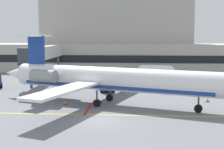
# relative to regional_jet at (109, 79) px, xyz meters

# --- Properties ---
(ground) EXTENTS (120.00, 120.00, 0.11)m
(ground) POSITION_rel_regional_jet_xyz_m (-0.29, -7.82, -3.19)
(ground) COLOR slate
(terminal_building) EXTENTS (78.87, 14.60, 20.25)m
(terminal_building) POSITION_rel_regional_jet_xyz_m (-4.46, 40.13, 4.23)
(terminal_building) COLOR #B7B2A8
(terminal_building) RESTS_ON ground
(jet_bridge_west) EXTENTS (2.40, 23.09, 6.50)m
(jet_bridge_west) POSITION_rel_regional_jet_xyz_m (-13.60, 19.88, 1.98)
(jet_bridge_west) COLOR silver
(jet_bridge_west) RESTS_ON ground
(regional_jet) EXTENTS (31.68, 25.50, 8.51)m
(regional_jet) POSITION_rel_regional_jet_xyz_m (0.00, 0.00, 0.00)
(regional_jet) COLOR white
(regional_jet) RESTS_ON ground
(pushback_tractor) EXTENTS (2.86, 4.36, 1.87)m
(pushback_tractor) POSITION_rel_regional_jet_xyz_m (-1.09, 8.93, -2.27)
(pushback_tractor) COLOR #19389E
(pushback_tractor) RESTS_ON ground
(fuel_tank) EXTENTS (7.39, 2.86, 2.51)m
(fuel_tank) POSITION_rel_regional_jet_xyz_m (7.38, 25.58, -1.74)
(fuel_tank) COLOR white
(fuel_tank) RESTS_ON ground
(safety_cone_alpha) EXTENTS (0.47, 0.47, 0.55)m
(safety_cone_alpha) POSITION_rel_regional_jet_xyz_m (-10.38, 7.12, -2.90)
(safety_cone_alpha) COLOR orange
(safety_cone_alpha) RESTS_ON ground
(safety_cone_bravo) EXTENTS (0.47, 0.47, 0.55)m
(safety_cone_bravo) POSITION_rel_regional_jet_xyz_m (-5.35, -0.49, -2.90)
(safety_cone_bravo) COLOR orange
(safety_cone_bravo) RESTS_ON ground
(safety_cone_charlie) EXTENTS (0.47, 0.47, 0.55)m
(safety_cone_charlie) POSITION_rel_regional_jet_xyz_m (-7.25, 8.89, -2.90)
(safety_cone_charlie) COLOR orange
(safety_cone_charlie) RESTS_ON ground
(safety_cone_delta) EXTENTS (0.47, 0.47, 0.55)m
(safety_cone_delta) POSITION_rel_regional_jet_xyz_m (12.53, 2.33, -2.90)
(safety_cone_delta) COLOR orange
(safety_cone_delta) RESTS_ON ground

